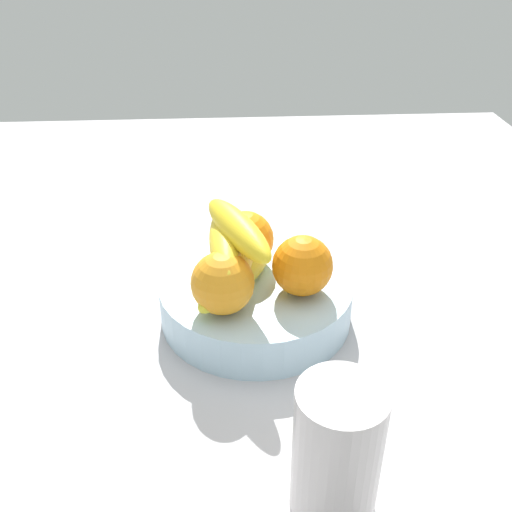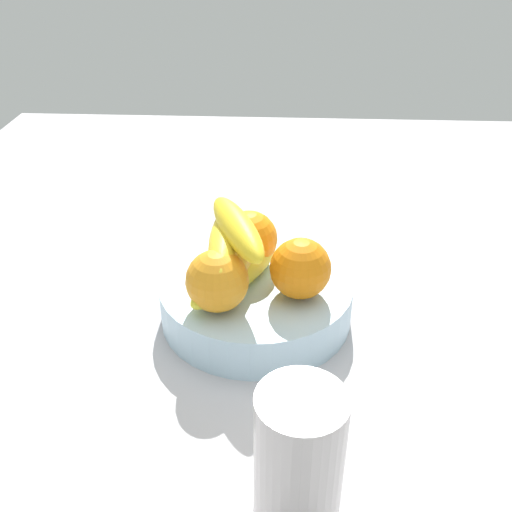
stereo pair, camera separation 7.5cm
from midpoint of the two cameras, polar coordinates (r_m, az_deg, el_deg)
name	(u,v)px [view 2 (the right image)]	position (r cm, az deg, el deg)	size (l,w,h in cm)	color
ground_plane	(261,336)	(80.95, 3.21, -7.98)	(180.00, 140.00, 3.00)	#B3B0B4
fruit_bowl	(256,299)	(80.36, 2.67, -4.30)	(26.32, 26.32, 5.88)	#AACBDE
orange_front_left	(300,267)	(74.71, 7.25, -1.21)	(7.94, 7.94, 7.94)	orange
orange_front_right	(249,239)	(80.39, 1.98, 1.61)	(7.94, 7.94, 7.94)	orange
orange_center	(217,281)	(71.56, -0.86, -2.55)	(7.94, 7.94, 7.94)	orange
banana_bunch	(233,252)	(74.84, 0.57, 0.34)	(18.58, 12.75, 10.60)	yellow
thermos_tumbler	(299,459)	(55.36, 8.34, -19.26)	(8.17, 8.17, 14.76)	#BDB7B6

